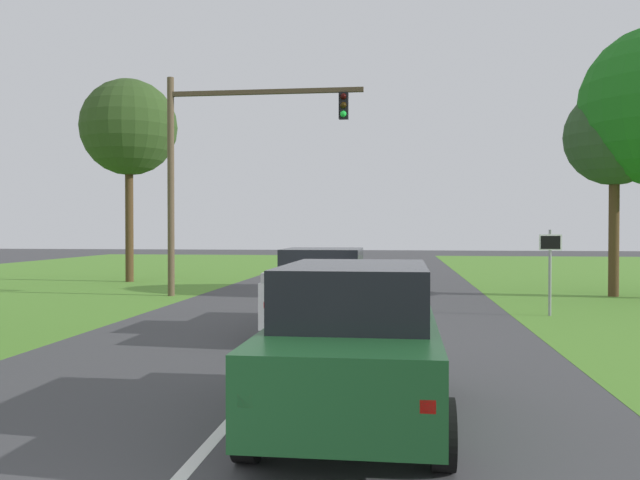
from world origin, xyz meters
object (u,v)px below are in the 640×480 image
(traffic_light, at_px, (219,152))
(extra_tree_2, at_px, (129,128))
(red_suv_near, at_px, (355,341))
(keep_moving_sign, at_px, (550,261))
(pickup_truck_lead, at_px, (324,289))
(extra_tree_1, at_px, (615,137))

(traffic_light, xyz_separation_m, extra_tree_2, (-5.83, 5.91, 1.86))
(red_suv_near, distance_m, keep_moving_sign, 11.67)
(keep_moving_sign, height_order, extra_tree_2, extra_tree_2)
(red_suv_near, distance_m, pickup_truck_lead, 7.29)
(traffic_light, distance_m, extra_tree_2, 8.51)
(red_suv_near, bearing_deg, pickup_truck_lead, 99.64)
(keep_moving_sign, bearing_deg, extra_tree_2, 148.67)
(traffic_light, bearing_deg, extra_tree_1, 6.94)
(red_suv_near, bearing_deg, extra_tree_1, 63.84)
(pickup_truck_lead, xyz_separation_m, traffic_light, (-4.60, 7.51, 4.10))
(keep_moving_sign, bearing_deg, red_suv_near, -113.45)
(red_suv_near, relative_size, extra_tree_2, 0.50)
(pickup_truck_lead, bearing_deg, keep_moving_sign, 30.90)
(traffic_light, relative_size, extra_tree_2, 0.85)
(extra_tree_2, bearing_deg, keep_moving_sign, -31.33)
(red_suv_near, distance_m, extra_tree_1, 18.84)
(red_suv_near, height_order, extra_tree_2, extra_tree_2)
(traffic_light, relative_size, keep_moving_sign, 3.28)
(keep_moving_sign, distance_m, extra_tree_1, 7.81)
(traffic_light, bearing_deg, pickup_truck_lead, -58.52)
(pickup_truck_lead, xyz_separation_m, extra_tree_2, (-10.43, 13.43, 5.96))
(red_suv_near, relative_size, keep_moving_sign, 1.92)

